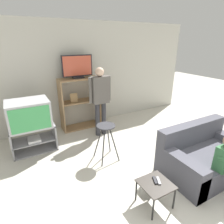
% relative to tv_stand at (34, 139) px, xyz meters
% --- Properties ---
extents(wall_back, '(6.40, 0.06, 2.60)m').
position_rel_tv_stand_xyz_m(wall_back, '(1.49, 0.88, 1.03)').
color(wall_back, beige).
rests_on(wall_back, ground_plane).
extents(tv_stand, '(0.85, 0.46, 0.55)m').
position_rel_tv_stand_xyz_m(tv_stand, '(0.00, 0.00, 0.00)').
color(tv_stand, '#939399').
rests_on(tv_stand, ground_plane).
extents(television_main, '(0.77, 0.60, 0.53)m').
position_rel_tv_stand_xyz_m(television_main, '(-0.02, 0.00, 0.54)').
color(television_main, '#B2B2B7').
rests_on(television_main, tv_stand).
extents(media_shelf, '(1.00, 0.39, 1.29)m').
position_rel_tv_stand_xyz_m(media_shelf, '(1.24, 0.62, 0.39)').
color(media_shelf, '#9E7A51').
rests_on(media_shelf, ground_plane).
extents(television_flat, '(0.74, 0.20, 0.54)m').
position_rel_tv_stand_xyz_m(television_flat, '(1.23, 0.64, 1.28)').
color(television_flat, black).
rests_on(television_flat, media_shelf).
extents(folding_stool, '(0.39, 0.39, 0.71)m').
position_rel_tv_stand_xyz_m(folding_stool, '(1.16, -0.96, 0.30)').
color(folding_stool, black).
rests_on(folding_stool, ground_plane).
extents(snack_table, '(0.41, 0.41, 0.36)m').
position_rel_tv_stand_xyz_m(snack_table, '(1.25, -2.25, 0.05)').
color(snack_table, '#38332D').
rests_on(snack_table, ground_plane).
extents(remote_control_black, '(0.09, 0.15, 0.02)m').
position_rel_tv_stand_xyz_m(remote_control_black, '(1.28, -2.20, 0.10)').
color(remote_control_black, '#232328').
rests_on(remote_control_black, snack_table).
extents(remote_control_white, '(0.10, 0.14, 0.02)m').
position_rel_tv_stand_xyz_m(remote_control_white, '(1.32, -2.23, 0.10)').
color(remote_control_white, gray).
rests_on(remote_control_white, snack_table).
extents(couch, '(1.50, 0.90, 0.79)m').
position_rel_tv_stand_xyz_m(couch, '(2.49, -2.08, -0.00)').
color(couch, '#4C4C56').
rests_on(couch, ground_plane).
extents(person_standing_adult, '(0.53, 0.20, 1.60)m').
position_rel_tv_stand_xyz_m(person_standing_adult, '(1.51, -0.01, 0.70)').
color(person_standing_adult, '#2D2D33').
rests_on(person_standing_adult, ground_plane).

